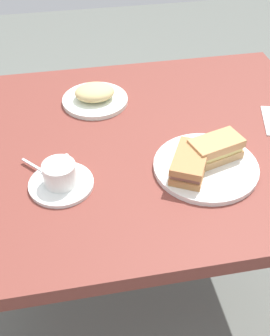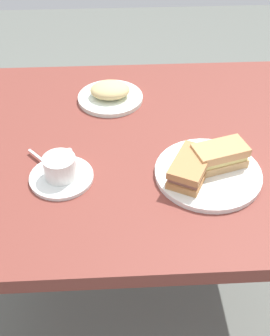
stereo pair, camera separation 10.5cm
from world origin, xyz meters
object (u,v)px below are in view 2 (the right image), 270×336
Objects in this scene: spoon at (44,161)px; side_plate at (110,98)px; coffee_saucer at (62,177)px; dining_table at (143,173)px; sandwich_back at (191,168)px; coffee_cup at (60,166)px; sandwich_front at (220,156)px; sandwich_plate at (208,173)px.

spoon is 0.35m from side_plate.
dining_table is at bearing -145.83° from coffee_saucer.
sandwich_back is 0.32m from coffee_saucer.
sandwich_back is at bearing 175.94° from coffee_cup.
coffee_saucer is (0.22, 0.15, 0.13)m from dining_table.
sandwich_front is 0.93× the size of sandwich_back.
sandwich_front is 0.92× the size of coffee_saucer.
sandwich_back is 1.53× the size of coffee_cup.
dining_table is 13.98× the size of spoon.
sandwich_back is at bearing 122.15° from dining_table.
sandwich_front is at bearing 144.89° from dining_table.
sandwich_front is at bearing -141.84° from sandwich_plate.
sandwich_plate is 0.44m from side_plate.
side_plate is at bearing -51.65° from sandwich_front.
sandwich_plate is 2.60× the size of coffee_cup.
spoon is at bearing -5.07° from sandwich_front.
spoon is at bearing 18.66° from dining_table.
side_plate is (-0.13, -0.36, -0.03)m from coffee_cup.
sandwich_plate is 3.31× the size of spoon.
sandwich_front reaches higher than coffee_cup.
side_plate is at bearing -63.12° from sandwich_back.
coffee_cup is at bearing -4.06° from sandwich_back.
coffee_saucer is 1.55× the size of coffee_cup.
side_plate is at bearing -120.01° from spoon.
sandwich_back is (0.05, 0.01, 0.03)m from sandwich_plate.
coffee_cup is at bearing -112.60° from coffee_saucer.
sandwich_front reaches higher than side_plate.
sandwich_front reaches higher than sandwich_plate.
sandwich_back is (0.08, 0.04, -0.00)m from sandwich_front.
coffee_saucer is at bearing 70.76° from side_plate.
sandwich_front is at bearing -177.83° from coffee_cup.
coffee_cup is 1.27× the size of spoon.
sandwich_back reaches higher than sandwich_plate.
coffee_saucer is at bearing 34.17° from dining_table.
spoon is at bearing -8.56° from sandwich_plate.
sandwich_back is at bearing 25.62° from sandwich_front.
coffee_saucer is (0.37, -0.01, -0.00)m from sandwich_plate.
coffee_cup is at bearing 33.97° from dining_table.
dining_table is at bearing -146.03° from coffee_cup.
spoon reaches higher than side_plate.
dining_table is 10.99× the size of coffee_cup.
sandwich_plate is at bearing 38.16° from sandwich_front.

